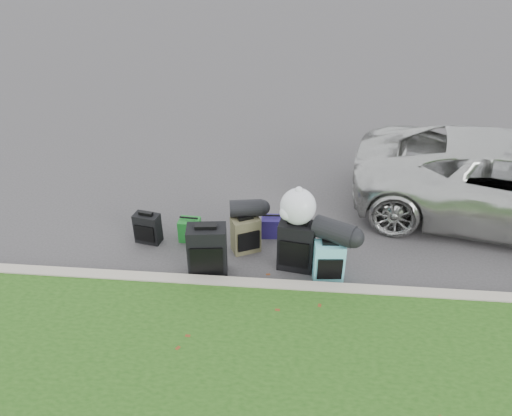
# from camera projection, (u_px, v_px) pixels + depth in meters

# --- Properties ---
(ground) EXTENTS (120.00, 120.00, 0.00)m
(ground) POSITION_uv_depth(u_px,v_px,m) (261.00, 247.00, 7.45)
(ground) COLOR #383535
(ground) RESTS_ON ground
(curb) EXTENTS (120.00, 0.18, 0.15)m
(curb) POSITION_uv_depth(u_px,v_px,m) (256.00, 287.00, 6.57)
(curb) COLOR #9E937F
(curb) RESTS_ON ground
(suitcase_small_black) EXTENTS (0.41, 0.27, 0.47)m
(suitcase_small_black) POSITION_uv_depth(u_px,v_px,m) (148.00, 228.00, 7.45)
(suitcase_small_black) COLOR black
(suitcase_small_black) RESTS_ON ground
(suitcase_large_black_left) EXTENTS (0.56, 0.37, 0.75)m
(suitcase_large_black_left) POSITION_uv_depth(u_px,v_px,m) (207.00, 251.00, 6.73)
(suitcase_large_black_left) COLOR black
(suitcase_large_black_left) RESTS_ON ground
(suitcase_olive) EXTENTS (0.46, 0.39, 0.54)m
(suitcase_olive) POSITION_uv_depth(u_px,v_px,m) (246.00, 235.00, 7.24)
(suitcase_olive) COLOR #43402A
(suitcase_olive) RESTS_ON ground
(suitcase_teal) EXTENTS (0.42, 0.27, 0.57)m
(suitcase_teal) POSITION_uv_depth(u_px,v_px,m) (329.00, 261.00, 6.68)
(suitcase_teal) COLOR #51A7B1
(suitcase_teal) RESTS_ON ground
(suitcase_large_black_right) EXTENTS (0.53, 0.36, 0.73)m
(suitcase_large_black_right) POSITION_uv_depth(u_px,v_px,m) (296.00, 246.00, 6.86)
(suitcase_large_black_right) COLOR black
(suitcase_large_black_right) RESTS_ON ground
(tote_green) EXTENTS (0.32, 0.26, 0.35)m
(tote_green) POSITION_uv_depth(u_px,v_px,m) (190.00, 230.00, 7.53)
(tote_green) COLOR #176B21
(tote_green) RESTS_ON ground
(tote_navy) EXTENTS (0.31, 0.25, 0.32)m
(tote_navy) POSITION_uv_depth(u_px,v_px,m) (271.00, 226.00, 7.63)
(tote_navy) COLOR navy
(tote_navy) RESTS_ON ground
(duffel_left) EXTENTS (0.50, 0.32, 0.25)m
(duffel_left) POSITION_uv_depth(u_px,v_px,m) (246.00, 208.00, 7.11)
(duffel_left) COLOR black
(duffel_left) RESTS_ON suitcase_olive
(duffel_right) EXTENTS (0.62, 0.52, 0.30)m
(duffel_right) POSITION_uv_depth(u_px,v_px,m) (334.00, 231.00, 6.52)
(duffel_right) COLOR black
(duffel_right) RESTS_ON suitcase_teal
(trash_bag) EXTENTS (0.48, 0.48, 0.48)m
(trash_bag) POSITION_uv_depth(u_px,v_px,m) (298.00, 206.00, 6.58)
(trash_bag) COLOR white
(trash_bag) RESTS_ON suitcase_large_black_right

